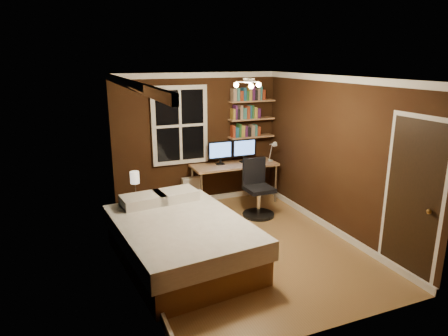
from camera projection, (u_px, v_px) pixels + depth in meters
name	position (u px, v px, depth m)	size (l,w,h in m)	color
floor	(243.00, 246.00, 6.06)	(4.20, 4.20, 0.00)	olive
wall_back	(197.00, 140.00, 7.60)	(3.20, 0.04, 2.50)	black
wall_left	(132.00, 179.00, 5.14)	(0.04, 4.20, 2.50)	black
wall_right	(336.00, 156.00, 6.32)	(0.04, 4.20, 2.50)	black
ceiling	(246.00, 77.00, 5.40)	(3.20, 4.20, 0.02)	white
window	(180.00, 125.00, 7.36)	(1.06, 0.06, 1.46)	white
door	(412.00, 201.00, 4.99)	(0.03, 0.82, 2.05)	black
door_knob	(429.00, 212.00, 4.71)	(0.06, 0.06, 0.06)	#B3863C
ceiling_fixture	(249.00, 85.00, 5.33)	(0.44, 0.44, 0.18)	beige
bookshelf_lower	(251.00, 137.00, 7.89)	(0.92, 0.22, 0.03)	#976C49
books_row_lower	(251.00, 130.00, 7.86)	(0.54, 0.16, 0.23)	#9B361C
bookshelf_middle	(251.00, 119.00, 7.80)	(0.92, 0.22, 0.03)	#976C49
books_row_middle	(252.00, 112.00, 7.76)	(0.60, 0.16, 0.23)	#1B587C
bookshelf_upper	(252.00, 101.00, 7.70)	(0.92, 0.22, 0.03)	#976C49
books_row_upper	(252.00, 94.00, 7.67)	(0.66, 0.16, 0.23)	#285F2B
bed	(181.00, 240.00, 5.51)	(1.85, 2.41, 0.76)	brown
nightstand	(137.00, 211.00, 6.73)	(0.41, 0.41, 0.52)	brown
bedside_lamp	(135.00, 184.00, 6.61)	(0.15, 0.15, 0.43)	beige
radiator	(191.00, 191.00, 7.71)	(0.36, 0.13, 0.54)	silver
desk	(234.00, 167.00, 7.68)	(1.66, 0.62, 0.79)	#976C49
monitor_left	(220.00, 153.00, 7.58)	(0.48, 0.12, 0.45)	black
monitor_right	(244.00, 151.00, 7.76)	(0.48, 0.12, 0.45)	black
desk_lamp	(273.00, 151.00, 7.75)	(0.14, 0.32, 0.44)	silver
office_chair	(257.00, 194.00, 7.14)	(0.57, 0.57, 1.03)	black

